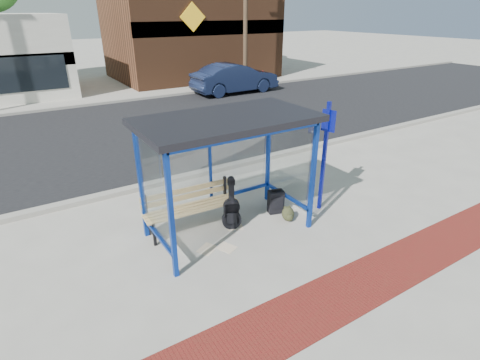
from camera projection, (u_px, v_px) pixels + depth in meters
ground at (229, 231)px, 7.75m from camera, size 120.00×120.00×0.00m
brick_paver_strip at (315, 308)px, 5.74m from camera, size 60.00×1.00×0.01m
curb_near at (174, 179)px, 9.96m from camera, size 60.00×0.25×0.12m
street_asphalt at (120, 133)px, 13.92m from camera, size 60.00×10.00×0.00m
curb_far at (90, 104)px, 17.83m from camera, size 60.00×0.25×0.12m
far_sidewalk at (82, 98)px, 19.32m from camera, size 60.00×4.00×0.01m
bus_shelter at (226, 134)px, 6.95m from camera, size 3.30×1.80×2.42m
storefront_brown at (191, 26)px, 24.55m from camera, size 10.00×7.08×6.40m
utility_pole_east at (245, 11)px, 20.72m from camera, size 1.60×0.24×8.00m
bench at (190, 205)px, 7.67m from camera, size 1.98×0.57×0.93m
guitar_bag at (232, 211)px, 7.68m from camera, size 0.42×0.26×1.10m
suitcase at (276, 202)px, 8.35m from camera, size 0.38×0.29×0.58m
backpack at (288, 214)px, 8.07m from camera, size 0.32×0.30×0.33m
sign_post at (325, 151)px, 8.07m from camera, size 0.15×0.30×2.47m
newspaper_a at (207, 249)px, 7.15m from camera, size 0.46×0.43×0.01m
newspaper_b at (227, 248)px, 7.20m from camera, size 0.39×0.43×0.01m
newspaper_c at (234, 225)px, 7.95m from camera, size 0.46×0.51×0.01m
parked_car at (235, 78)px, 20.30m from camera, size 4.80×1.73×1.58m
fire_hydrant at (262, 76)px, 23.29m from camera, size 0.33×0.22×0.73m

